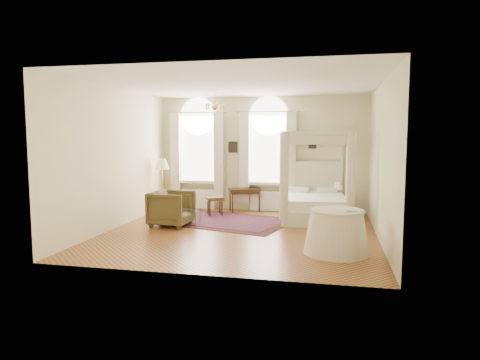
# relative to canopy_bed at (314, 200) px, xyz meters

# --- Properties ---
(ground) EXTENTS (6.00, 6.00, 0.00)m
(ground) POSITION_rel_canopy_bed_xyz_m (-1.57, -1.86, -0.52)
(ground) COLOR #A15D2E
(ground) RESTS_ON ground
(room_walls) EXTENTS (6.00, 6.00, 6.00)m
(room_walls) POSITION_rel_canopy_bed_xyz_m (-1.57, -1.86, 1.46)
(room_walls) COLOR beige
(room_walls) RESTS_ON ground
(window_left) EXTENTS (1.62, 0.27, 3.29)m
(window_left) POSITION_rel_canopy_bed_xyz_m (-3.47, 1.01, 0.97)
(window_left) COLOR silver
(window_left) RESTS_ON room_walls
(window_right) EXTENTS (1.62, 0.27, 3.29)m
(window_right) POSITION_rel_canopy_bed_xyz_m (-1.37, 1.01, 0.97)
(window_right) COLOR silver
(window_right) RESTS_ON room_walls
(chandelier) EXTENTS (0.51, 0.45, 0.50)m
(chandelier) POSITION_rel_canopy_bed_xyz_m (-2.47, -0.66, 2.39)
(chandelier) COLOR #B3873B
(chandelier) RESTS_ON room_walls
(wall_pictures) EXTENTS (2.54, 0.03, 0.39)m
(wall_pictures) POSITION_rel_canopy_bed_xyz_m (-1.48, 1.11, 1.37)
(wall_pictures) COLOR black
(wall_pictures) RESTS_ON room_walls
(canopy_bed) EXTENTS (1.92, 2.27, 2.29)m
(canopy_bed) POSITION_rel_canopy_bed_xyz_m (0.00, 0.00, 0.00)
(canopy_bed) COLOR beige
(canopy_bed) RESTS_ON ground
(nightstand) EXTENTS (0.40, 0.37, 0.53)m
(nightstand) POSITION_rel_canopy_bed_xyz_m (0.64, 0.84, -0.26)
(nightstand) COLOR #311D0D
(nightstand) RESTS_ON ground
(nightstand_lamp) EXTENTS (0.25, 0.25, 0.37)m
(nightstand_lamp) POSITION_rel_canopy_bed_xyz_m (0.60, 0.91, 0.25)
(nightstand_lamp) COLOR #B3873B
(nightstand_lamp) RESTS_ON nightstand
(writing_desk) EXTENTS (1.01, 0.79, 0.67)m
(writing_desk) POSITION_rel_canopy_bed_xyz_m (-2.01, 0.84, 0.05)
(writing_desk) COLOR #311D0D
(writing_desk) RESTS_ON ground
(laptop) EXTENTS (0.39, 0.31, 0.03)m
(laptop) POSITION_rel_canopy_bed_xyz_m (-1.94, 0.95, 0.16)
(laptop) COLOR black
(laptop) RESTS_ON writing_desk
(stool) EXTENTS (0.59, 0.59, 0.51)m
(stool) POSITION_rel_canopy_bed_xyz_m (-2.69, 0.08, -0.10)
(stool) COLOR #423C1C
(stool) RESTS_ON ground
(armchair) EXTENTS (1.00, 0.97, 0.86)m
(armchair) POSITION_rel_canopy_bed_xyz_m (-3.34, -1.49, -0.09)
(armchair) COLOR #433B1D
(armchair) RESTS_ON ground
(coffee_table) EXTENTS (0.57, 0.41, 0.38)m
(coffee_table) POSITION_rel_canopy_bed_xyz_m (-3.01, -1.22, -0.18)
(coffee_table) COLOR silver
(coffee_table) RESTS_ON ground
(floor_lamp) EXTENTS (0.39, 0.39, 1.52)m
(floor_lamp) POSITION_rel_canopy_bed_xyz_m (-4.27, 0.20, 0.78)
(floor_lamp) COLOR #B3873B
(floor_lamp) RESTS_ON ground
(oriental_rug) EXTENTS (3.61, 2.99, 0.01)m
(oriental_rug) POSITION_rel_canopy_bed_xyz_m (-2.16, -0.66, -0.51)
(oriental_rug) COLOR #431410
(oriental_rug) RESTS_ON ground
(side_table) EXTENTS (1.21, 1.21, 0.82)m
(side_table) POSITION_rel_canopy_bed_xyz_m (0.54, -3.12, -0.12)
(side_table) COLOR white
(side_table) RESTS_ON ground
(book) EXTENTS (0.19, 0.25, 0.02)m
(book) POSITION_rel_canopy_bed_xyz_m (0.70, -3.21, 0.31)
(book) COLOR black
(book) RESTS_ON side_table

